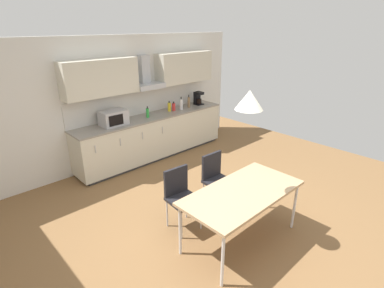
# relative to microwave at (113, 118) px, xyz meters

# --- Properties ---
(ground_plane) EXTENTS (8.56, 8.86, 0.02)m
(ground_plane) POSITION_rel_microwave_xyz_m (-0.07, -2.65, -1.07)
(ground_plane) COLOR brown
(wall_back) EXTENTS (6.85, 0.10, 2.51)m
(wall_back) POSITION_rel_microwave_xyz_m (-0.07, 0.35, 0.20)
(wall_back) COLOR silver
(wall_back) RESTS_ON ground_plane
(kitchen_counter) EXTENTS (3.45, 0.63, 0.92)m
(kitchen_counter) POSITION_rel_microwave_xyz_m (0.91, 0.00, -0.60)
(kitchen_counter) COLOR #333333
(kitchen_counter) RESTS_ON ground_plane
(backsplash_tile) EXTENTS (3.43, 0.02, 0.48)m
(backsplash_tile) POSITION_rel_microwave_xyz_m (0.91, 0.29, 0.10)
(backsplash_tile) COLOR silver
(backsplash_tile) RESTS_ON kitchen_counter
(upper_wall_cabinets) EXTENTS (3.43, 0.40, 0.65)m
(upper_wall_cabinets) POSITION_rel_microwave_xyz_m (0.91, 0.14, 0.73)
(upper_wall_cabinets) COLOR beige
(microwave) EXTENTS (0.48, 0.35, 0.28)m
(microwave) POSITION_rel_microwave_xyz_m (0.00, 0.00, 0.00)
(microwave) COLOR #ADADB2
(microwave) RESTS_ON kitchen_counter
(coffee_maker) EXTENTS (0.18, 0.19, 0.30)m
(coffee_maker) POSITION_rel_microwave_xyz_m (2.25, 0.03, 0.01)
(coffee_maker) COLOR black
(coffee_maker) RESTS_ON kitchen_counter
(bottle_yellow) EXTENTS (0.07, 0.07, 0.23)m
(bottle_yellow) POSITION_rel_microwave_xyz_m (1.37, 0.03, -0.04)
(bottle_yellow) COLOR yellow
(bottle_yellow) RESTS_ON kitchen_counter
(bottle_brown) EXTENTS (0.06, 0.06, 0.29)m
(bottle_brown) POSITION_rel_microwave_xyz_m (1.91, -0.02, -0.02)
(bottle_brown) COLOR brown
(bottle_brown) RESTS_ON kitchen_counter
(bottle_green) EXTENTS (0.06, 0.06, 0.23)m
(bottle_green) POSITION_rel_microwave_xyz_m (0.75, -0.03, -0.04)
(bottle_green) COLOR green
(bottle_green) RESTS_ON kitchen_counter
(bottle_red) EXTENTS (0.07, 0.07, 0.20)m
(bottle_red) POSITION_rel_microwave_xyz_m (1.47, -0.00, -0.05)
(bottle_red) COLOR red
(bottle_red) RESTS_ON kitchen_counter
(bottle_white) EXTENTS (0.07, 0.07, 0.29)m
(bottle_white) POSITION_rel_microwave_xyz_m (1.65, -0.05, -0.02)
(bottle_white) COLOR white
(bottle_white) RESTS_ON kitchen_counter
(dining_table) EXTENTS (1.62, 0.81, 0.75)m
(dining_table) POSITION_rel_microwave_xyz_m (0.07, -3.00, -0.36)
(dining_table) COLOR tan
(dining_table) RESTS_ON ground_plane
(chair_far_right) EXTENTS (0.42, 0.42, 0.87)m
(chair_far_right) POSITION_rel_microwave_xyz_m (0.44, -2.22, -0.52)
(chair_far_right) COLOR black
(chair_far_right) RESTS_ON ground_plane
(chair_far_left) EXTENTS (0.43, 0.43, 0.87)m
(chair_far_left) POSITION_rel_microwave_xyz_m (-0.28, -2.22, -0.52)
(chair_far_left) COLOR black
(chair_far_left) RESTS_ON ground_plane
(pendant_lamp) EXTENTS (0.32, 0.32, 0.22)m
(pendant_lamp) POSITION_rel_microwave_xyz_m (0.07, -3.00, 0.85)
(pendant_lamp) COLOR silver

